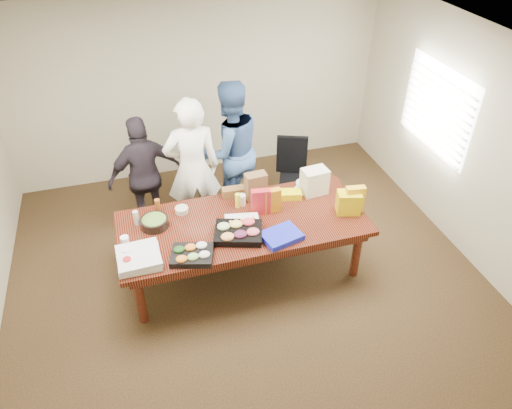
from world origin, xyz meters
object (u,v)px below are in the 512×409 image
object	(u,v)px
conference_table	(243,246)
office_chair	(296,178)
person_center	(193,169)
salad_bowl	(154,223)
person_right	(230,150)
sheet_cake	(242,223)

from	to	relation	value
conference_table	office_chair	distance (m)	1.45
conference_table	person_center	world-z (taller)	person_center
person_center	salad_bowl	size ratio (longest dim) A/B	6.05
person_right	person_center	bearing A→B (deg)	17.08
conference_table	person_right	size ratio (longest dim) A/B	1.46
office_chair	person_center	world-z (taller)	person_center
office_chair	person_center	distance (m)	1.48
conference_table	sheet_cake	distance (m)	0.41
conference_table	person_center	distance (m)	1.17
person_center	sheet_cake	size ratio (longest dim) A/B	5.04
person_right	office_chair	bearing A→B (deg)	153.84
person_center	salad_bowl	world-z (taller)	person_center
office_chair	sheet_cake	world-z (taller)	office_chair
office_chair	salad_bowl	world-z (taller)	office_chair
office_chair	person_center	size ratio (longest dim) A/B	0.53
sheet_cake	person_center	bearing A→B (deg)	120.19
conference_table	person_right	distance (m)	1.38
conference_table	office_chair	xyz separation A→B (m)	(1.03, 1.02, 0.13)
sheet_cake	salad_bowl	world-z (taller)	salad_bowl
person_right	salad_bowl	xyz separation A→B (m)	(-1.13, -1.04, -0.16)
person_center	conference_table	bearing A→B (deg)	113.25
office_chair	conference_table	bearing A→B (deg)	-113.80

